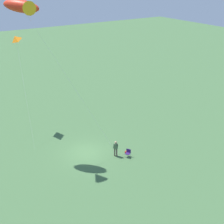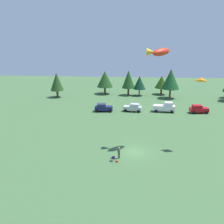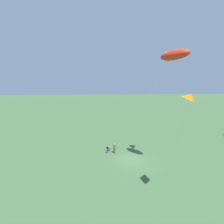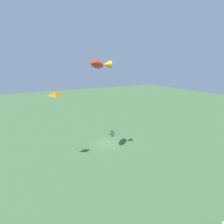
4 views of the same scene
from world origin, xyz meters
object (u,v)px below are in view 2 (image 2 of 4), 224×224
Objects in this scene: folding_chair at (113,158)px; person_kite_flyer at (119,152)px; truck_white_pickup at (165,107)px; kite_large_fish at (159,52)px; car_silver_compact at (133,108)px; car_red_sedan at (199,109)px; kite_delta_orange at (201,79)px; backpack_on_grass at (117,161)px; car_navy_hatch at (103,108)px.

person_kite_flyer is at bearing -71.11° from folding_chair.
truck_white_pickup is 0.33× the size of kite_large_fish.
truck_white_pickup is (7.46, 0.36, 0.15)m from car_silver_compact.
truck_white_pickup reaches higher than folding_chair.
car_silver_compact is at bearing 101.02° from kite_large_fish.
truck_white_pickup is at bearing -52.97° from folding_chair.
kite_delta_orange is at bearing 68.79° from car_red_sedan.
backpack_on_grass is 28.68m from truck_white_pickup.
person_kite_flyer is 0.40× the size of car_red_sedan.
folding_chair is 0.16× the size of truck_white_pickup.
kite_large_fish reaches higher than car_red_sedan.
truck_white_pickup reaches higher than backpack_on_grass.
truck_white_pickup reaches higher than car_silver_compact.
car_navy_hatch is at bearing -166.89° from car_silver_compact.
car_navy_hatch is 0.38× the size of kite_delta_orange.
folding_chair is at bearing -130.78° from kite_large_fish.
truck_white_pickup is 24.08m from kite_large_fish.
folding_chair is 17.28m from kite_large_fish.
car_silver_compact is (7.05, 0.61, 0.00)m from car_navy_hatch.
backpack_on_grass is at bearing -86.15° from car_silver_compact.
kite_large_fish is at bearing 172.95° from kite_delta_orange.
kite_large_fish is (5.75, 7.59, 14.67)m from backpack_on_grass.
person_kite_flyer reaches higher than folding_chair.
car_silver_compact is 15.16m from car_red_sedan.
kite_delta_orange is (2.71, -20.26, 9.71)m from truck_white_pickup.
kite_delta_orange is (17.22, -19.29, 9.87)m from car_navy_hatch.
car_navy_hatch is at bearing 131.76° from kite_delta_orange.
car_red_sedan is 22.73m from kite_delta_orange.
car_red_sedan is 0.39× the size of kite_delta_orange.
person_kite_flyer is 1.56m from backpack_on_grass.
car_silver_compact is 0.39× the size of kite_delta_orange.
backpack_on_grass is (-0.22, -1.25, -0.91)m from person_kite_flyer.
kite_delta_orange is at bearing -114.25° from person_kite_flyer.
car_red_sedan is at bearing -66.31° from folding_chair.
person_kite_flyer is at bearing 97.65° from car_navy_hatch.
backpack_on_grass is 26.77m from car_silver_compact.
kite_large_fish is (3.72, -19.10, 13.83)m from car_silver_compact.
car_silver_compact is at bearing 85.65° from backpack_on_grass.
kite_delta_orange reaches higher than truck_white_pickup.
truck_white_pickup is at bearing 97.61° from kite_delta_orange.
kite_delta_orange is at bearing 29.10° from backpack_on_grass.
car_silver_compact reaches higher than backpack_on_grass.
person_kite_flyer is at bearing -85.87° from car_silver_compact.
car_silver_compact is (2.03, 26.68, 0.84)m from backpack_on_grass.
person_kite_flyer is at bearing 49.16° from car_red_sedan.
backpack_on_grass is at bearing 50.08° from car_red_sedan.
car_navy_hatch is 0.98× the size of car_red_sedan.
truck_white_pickup is at bearing 179.54° from car_navy_hatch.
car_navy_hatch is at bearing -37.15° from person_kite_flyer.
kite_large_fish reaches higher than backpack_on_grass.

